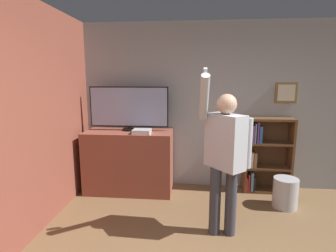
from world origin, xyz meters
The scene contains 9 objects.
wall_back centered at (0.00, 2.81, 1.35)m, with size 6.28×0.09×2.70m.
wall_side_brick centered at (-2.17, 1.39, 1.35)m, with size 0.06×4.38×2.70m.
tv_ledge centered at (-1.35, 2.44, 0.49)m, with size 1.37×0.61×0.99m.
television centered at (-1.35, 2.52, 1.35)m, with size 1.25×0.22×0.70m.
game_console centered at (-1.11, 2.28, 1.02)m, with size 0.27×0.23×0.06m.
remote_loose centered at (-0.99, 2.22, 1.00)m, with size 0.09×0.14×0.02m.
bookshelf centered at (0.79, 2.63, 0.61)m, with size 0.73×0.28×1.20m.
person centered at (0.01, 1.33, 1.00)m, with size 0.58×0.55×1.91m.
waste_bin centered at (0.98, 2.08, 0.21)m, with size 0.34×0.34×0.43m.
Camera 1 is at (-0.36, -1.54, 1.80)m, focal length 28.00 mm.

